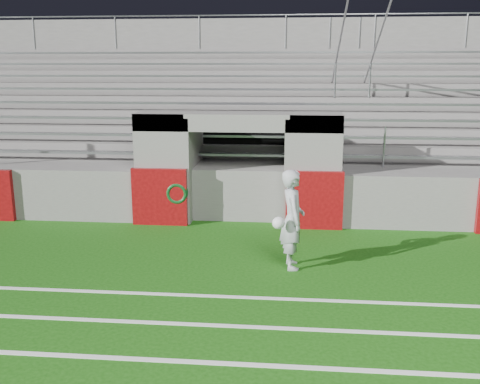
# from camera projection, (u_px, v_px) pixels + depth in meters

# --- Properties ---
(ground) EXTENTS (90.00, 90.00, 0.00)m
(ground) POSITION_uv_depth(u_px,v_px,m) (220.00, 273.00, 9.65)
(ground) COLOR #154A0C
(ground) RESTS_ON ground
(stadium_structure) EXTENTS (26.00, 8.48, 5.42)m
(stadium_structure) POSITION_uv_depth(u_px,v_px,m) (252.00, 136.00, 17.04)
(stadium_structure) COLOR slate
(stadium_structure) RESTS_ON ground
(goalkeeper_with_ball) EXTENTS (0.63, 0.79, 1.85)m
(goalkeeper_with_ball) POSITION_uv_depth(u_px,v_px,m) (292.00, 219.00, 9.76)
(goalkeeper_with_ball) COLOR #ABAEB5
(goalkeeper_with_ball) RESTS_ON ground
(hose_coil) EXTENTS (0.52, 0.15, 0.54)m
(hose_coil) POSITION_uv_depth(u_px,v_px,m) (177.00, 193.00, 12.43)
(hose_coil) COLOR #0D4417
(hose_coil) RESTS_ON ground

